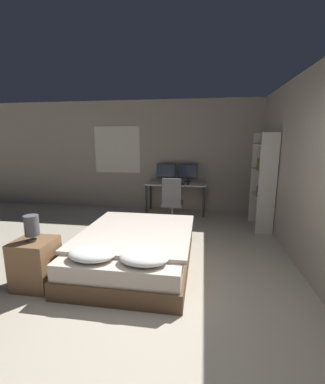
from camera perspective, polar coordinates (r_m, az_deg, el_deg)
The scene contains 13 objects.
ground_plane at distance 2.77m, azimuth -4.92°, elevation -27.88°, with size 20.00×20.00×0.00m, color #B2A893.
wall_back at distance 6.41m, azimuth 4.03°, elevation 7.93°, with size 12.00×0.08×2.70m.
wall_side_right at distance 3.85m, azimuth 30.03°, elevation 3.92°, with size 0.06×12.00×2.70m.
bed at distance 3.74m, azimuth -6.08°, elevation -12.45°, with size 1.56×2.03×0.55m.
nightstand at distance 3.56m, azimuth -26.35°, elevation -14.01°, with size 0.46×0.43×0.59m.
bedside_lamp at distance 3.39m, azimuth -27.07°, elevation -6.69°, with size 0.16×0.16×0.31m.
desk at distance 6.14m, azimuth 3.00°, elevation 1.13°, with size 1.44×0.59×0.74m.
monitor_left at distance 6.31m, azimuth 0.85°, elevation 4.59°, with size 0.47×0.16×0.44m.
monitor_right at distance 6.26m, azimuth 5.60°, elevation 4.48°, with size 0.47×0.16×0.44m.
keyboard at distance 5.94m, azimuth 2.81°, elevation 1.80°, with size 0.41×0.13×0.02m.
computer_mouse at distance 5.92m, azimuth 5.67°, elevation 1.80°, with size 0.07×0.05×0.04m.
office_chair at distance 5.44m, azimuth 2.16°, elevation -3.12°, with size 0.52×0.52×0.98m.
bookshelf at distance 5.35m, azimuth 21.63°, elevation 3.16°, with size 0.32×0.81×1.89m.
Camera 1 is at (0.54, -2.07, 1.76)m, focal length 24.00 mm.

